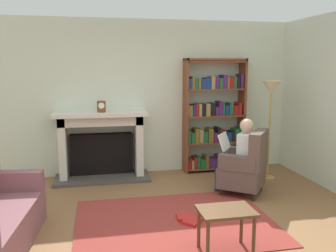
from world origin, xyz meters
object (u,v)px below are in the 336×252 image
side_table (226,216)px  floor_lamp (271,96)px  seated_reader (239,153)px  bookshelf (214,117)px  mantel_clock (101,107)px  armchair_reading (246,166)px  fireplace (101,143)px

side_table → floor_lamp: (1.58, 2.20, 1.01)m
seated_reader → side_table: bearing=11.0°
floor_lamp → bookshelf: bearing=138.9°
mantel_clock → floor_lamp: floor_lamp is taller
mantel_clock → armchair_reading: 2.51m
mantel_clock → seated_reader: 2.34m
fireplace → armchair_reading: fireplace is taller
fireplace → floor_lamp: bearing=-12.6°
bookshelf → armchair_reading: bearing=-86.3°
mantel_clock → seated_reader: bearing=-28.1°
fireplace → side_table: fireplace is taller
fireplace → seated_reader: 2.32m
fireplace → floor_lamp: floor_lamp is taller
armchair_reading → side_table: 1.83m
seated_reader → floor_lamp: size_ratio=0.69×
fireplace → floor_lamp: size_ratio=0.95×
bookshelf → armchair_reading: (0.08, -1.27, -0.57)m
bookshelf → seated_reader: size_ratio=1.78×
bookshelf → seated_reader: 1.25m
fireplace → armchair_reading: size_ratio=1.63×
fireplace → mantel_clock: mantel_clock is taller
mantel_clock → bookshelf: bearing=3.9°
fireplace → bookshelf: bookshelf is taller
mantel_clock → side_table: 3.08m
armchair_reading → floor_lamp: 1.34m
seated_reader → floor_lamp: bearing=162.8°
mantel_clock → side_table: bearing=-66.7°
bookshelf → armchair_reading: size_ratio=2.10×
armchair_reading → floor_lamp: bearing=169.9°
floor_lamp → armchair_reading: bearing=-137.4°
fireplace → bookshelf: (2.02, 0.03, 0.39)m
side_table → bookshelf: bearing=73.8°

